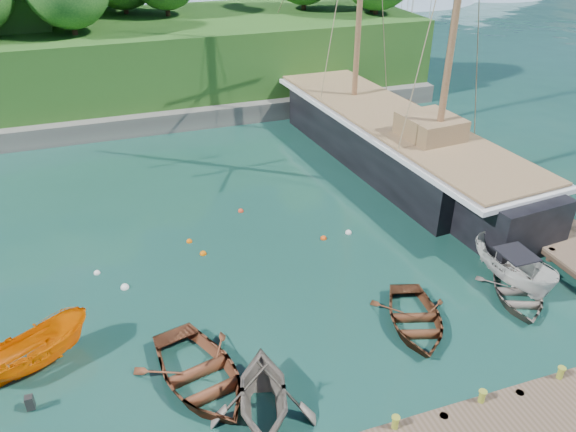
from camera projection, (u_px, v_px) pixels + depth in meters
name	position (u px, v px, depth m)	size (l,w,h in m)	color
ground	(352.00, 326.00, 21.28)	(160.00, 160.00, 0.00)	#123728
dock_east	(493.00, 190.00, 30.05)	(3.20, 24.00, 1.10)	brown
bollard_2	(478.00, 415.00, 17.67)	(0.26, 0.26, 0.45)	olive
bollard_3	(555.00, 391.00, 18.52)	(0.26, 0.26, 0.45)	olive
rowboat_0	(201.00, 383.00, 18.80)	(3.55, 4.97, 1.03)	brown
rowboat_1	(263.00, 413.00, 17.72)	(3.37, 3.90, 2.06)	#6E655B
rowboat_2	(414.00, 326.00, 21.30)	(2.97, 4.16, 0.86)	#4F2B17
rowboat_3	(516.00, 299.00, 22.73)	(2.73, 3.83, 0.79)	#655C54
motorboat_orange	(38.00, 366.00, 19.49)	(1.53, 4.08, 1.57)	#E16600
cabin_boat_white	(510.00, 282.00, 23.71)	(1.63, 4.32, 1.67)	silver
schooner	(389.00, 142.00, 33.77)	(7.56, 29.91, 22.33)	black
mooring_buoy_0	(125.00, 288.00, 23.34)	(0.36, 0.36, 0.36)	silver
mooring_buoy_1	(203.00, 254.00, 25.52)	(0.31, 0.31, 0.31)	#E26504
mooring_buoy_2	(323.00, 239.00, 26.66)	(0.29, 0.29, 0.29)	#DB480E
mooring_buoy_3	(348.00, 233.00, 27.10)	(0.31, 0.31, 0.31)	silver
mooring_buoy_4	(189.00, 242.00, 26.42)	(0.27, 0.27, 0.27)	#F66204
mooring_buoy_5	(241.00, 212.00, 28.94)	(0.29, 0.29, 0.29)	red
mooring_buoy_6	(97.00, 273.00, 24.23)	(0.28, 0.28, 0.28)	silver
headland	(12.00, 32.00, 40.56)	(51.00, 19.31, 12.90)	#474744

